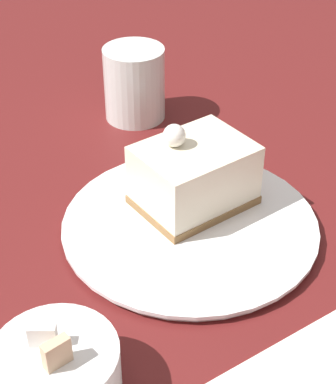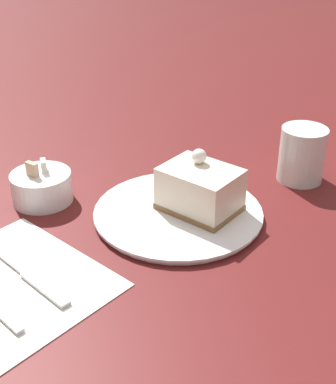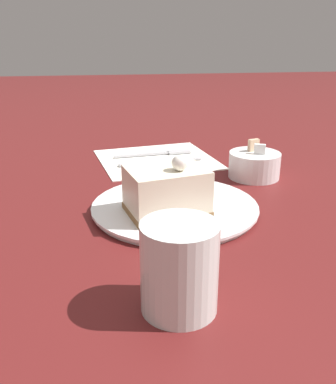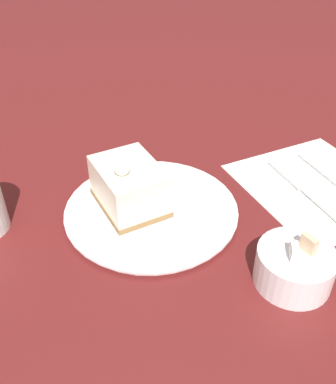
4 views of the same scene
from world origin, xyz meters
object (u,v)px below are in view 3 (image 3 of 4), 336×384
(fork, at_px, (160,153))
(sugar_bowl, at_px, (254,165))
(plate, at_px, (175,207))
(cake_slice, at_px, (167,191))
(knife, at_px, (153,162))
(drinking_glass, at_px, (179,268))

(fork, height_order, sugar_bowl, sugar_bowl)
(fork, bearing_deg, plate, -10.27)
(cake_slice, height_order, fork, cake_slice)
(cake_slice, distance_m, fork, 0.33)
(cake_slice, bearing_deg, fork, 161.70)
(knife, relative_size, sugar_bowl, 1.85)
(cake_slice, xyz_separation_m, drinking_glass, (0.21, -0.02, 0.00))
(cake_slice, relative_size, knife, 0.73)
(cake_slice, relative_size, drinking_glass, 1.38)
(fork, relative_size, knife, 0.98)
(plate, xyz_separation_m, fork, (-0.30, 0.01, -0.00))
(fork, bearing_deg, drinking_glass, -12.54)
(sugar_bowl, relative_size, drinking_glass, 1.02)
(knife, bearing_deg, sugar_bowl, 52.04)
(fork, distance_m, sugar_bowl, 0.23)
(cake_slice, bearing_deg, knife, 164.98)
(drinking_glass, bearing_deg, fork, 174.87)
(knife, distance_m, drinking_glass, 0.47)
(fork, xyz_separation_m, sugar_bowl, (0.17, 0.15, 0.02))
(sugar_bowl, bearing_deg, drinking_glass, -28.66)
(plate, xyz_separation_m, sugar_bowl, (-0.13, 0.17, 0.02))
(plate, bearing_deg, fork, 177.15)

